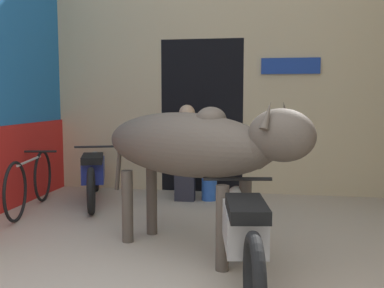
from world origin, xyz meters
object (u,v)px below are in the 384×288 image
at_px(motorcycle_near, 243,232).
at_px(bicycle, 30,182).
at_px(shopkeeper_seated, 186,149).
at_px(plastic_stool, 209,182).
at_px(motorcycle_far, 94,173).
at_px(cow, 194,146).

height_order(motorcycle_near, bicycle, motorcycle_near).
xyz_separation_m(shopkeeper_seated, plastic_stool, (0.32, -0.02, -0.45)).
relative_size(bicycle, plastic_stool, 3.57).
height_order(motorcycle_far, shopkeeper_seated, shopkeeper_seated).
bearing_deg(motorcycle_near, plastic_stool, 102.66).
bearing_deg(motorcycle_near, cow, 126.14).
distance_m(motorcycle_near, plastic_stool, 2.84).
distance_m(bicycle, shopkeeper_seated, 2.07).
height_order(cow, plastic_stool, cow).
distance_m(motorcycle_near, bicycle, 3.30).
xyz_separation_m(motorcycle_near, motorcycle_far, (-2.14, 2.40, -0.02)).
xyz_separation_m(cow, shopkeeper_seated, (-0.46, 2.13, -0.28)).
relative_size(cow, motorcycle_near, 1.11).
relative_size(shopkeeper_seated, plastic_stool, 2.77).
distance_m(cow, bicycle, 2.62).
xyz_separation_m(cow, motorcycle_near, (0.48, -0.66, -0.56)).
xyz_separation_m(motorcycle_far, bicycle, (-0.60, -0.57, -0.04)).
distance_m(cow, motorcycle_far, 2.47).
xyz_separation_m(motorcycle_far, plastic_stool, (1.52, 0.37, -0.15)).
bearing_deg(motorcycle_far, motorcycle_near, -48.25).
bearing_deg(shopkeeper_seated, plastic_stool, -3.98).
xyz_separation_m(bicycle, plastic_stool, (2.12, 0.94, -0.11)).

